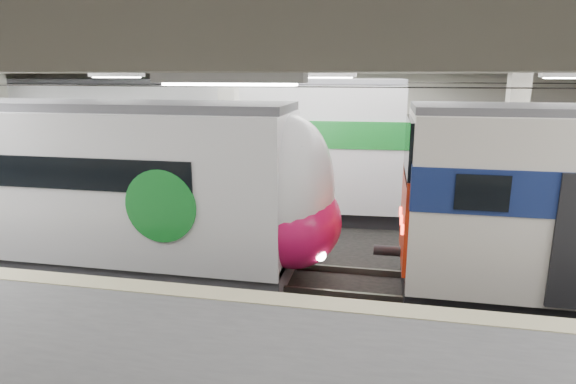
# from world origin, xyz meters

# --- Properties ---
(station_hall) EXTENTS (36.00, 24.00, 5.75)m
(station_hall) POSITION_xyz_m (0.00, -1.74, 3.24)
(station_hall) COLOR black
(station_hall) RESTS_ON ground
(modern_emu) EXTENTS (13.32, 2.75, 4.32)m
(modern_emu) POSITION_xyz_m (-5.41, -0.00, 2.13)
(modern_emu) COLOR white
(modern_emu) RESTS_ON ground
(far_train) EXTENTS (15.37, 3.85, 4.81)m
(far_train) POSITION_xyz_m (-5.43, 5.50, 2.48)
(far_train) COLOR white
(far_train) RESTS_ON ground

